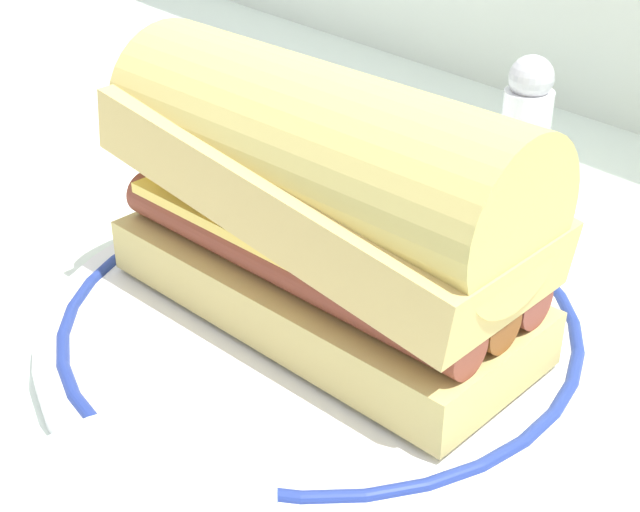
% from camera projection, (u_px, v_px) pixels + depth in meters
% --- Properties ---
extents(ground_plane, '(1.50, 1.50, 0.00)m').
position_uv_depth(ground_plane, '(329.00, 372.00, 0.42)').
color(ground_plane, white).
extents(plate, '(0.27, 0.27, 0.01)m').
position_uv_depth(plate, '(320.00, 323.00, 0.44)').
color(plate, white).
rests_on(plate, ground_plane).
extents(sausage_sandwich, '(0.22, 0.10, 0.12)m').
position_uv_depth(sausage_sandwich, '(320.00, 197.00, 0.41)').
color(sausage_sandwich, '#D1BA6B').
rests_on(sausage_sandwich, plate).
extents(salt_shaker, '(0.03, 0.03, 0.07)m').
position_uv_depth(salt_shaker, '(528.00, 109.00, 0.61)').
color(salt_shaker, white).
rests_on(salt_shaker, ground_plane).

